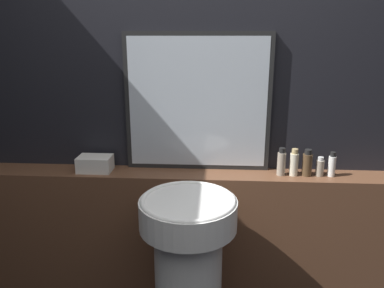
# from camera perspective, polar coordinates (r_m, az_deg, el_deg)

# --- Properties ---
(wall_back) EXTENTS (8.00, 0.06, 2.50)m
(wall_back) POSITION_cam_1_polar(r_m,az_deg,el_deg) (2.19, 0.92, 4.72)
(wall_back) COLOR black
(wall_back) RESTS_ON ground_plane
(vanity_counter) EXTENTS (2.55, 0.21, 0.93)m
(vanity_counter) POSITION_cam_1_polar(r_m,az_deg,el_deg) (2.35, 0.67, -15.07)
(vanity_counter) COLOR brown
(vanity_counter) RESTS_ON ground_plane
(pedestal_sink) EXTENTS (0.47, 0.47, 0.96)m
(pedestal_sink) POSITION_cam_1_polar(r_m,az_deg,el_deg) (1.97, -0.57, -19.34)
(pedestal_sink) COLOR white
(pedestal_sink) RESTS_ON ground_plane
(mirror) EXTENTS (0.83, 0.03, 0.78)m
(mirror) POSITION_cam_1_polar(r_m,az_deg,el_deg) (2.12, 0.84, 6.26)
(mirror) COLOR black
(mirror) RESTS_ON vanity_counter
(towel_stack) EXTENTS (0.19, 0.13, 0.09)m
(towel_stack) POSITION_cam_1_polar(r_m,az_deg,el_deg) (2.24, -14.55, -2.92)
(towel_stack) COLOR silver
(towel_stack) RESTS_ON vanity_counter
(shampoo_bottle) EXTENTS (0.05, 0.05, 0.16)m
(shampoo_bottle) POSITION_cam_1_polar(r_m,az_deg,el_deg) (2.15, 13.47, -2.77)
(shampoo_bottle) COLOR gray
(shampoo_bottle) RESTS_ON vanity_counter
(conditioner_bottle) EXTENTS (0.05, 0.05, 0.16)m
(conditioner_bottle) POSITION_cam_1_polar(r_m,az_deg,el_deg) (2.17, 15.27, -2.83)
(conditioner_bottle) COLOR beige
(conditioner_bottle) RESTS_ON vanity_counter
(lotion_bottle) EXTENTS (0.05, 0.05, 0.15)m
(lotion_bottle) POSITION_cam_1_polar(r_m,az_deg,el_deg) (2.18, 17.15, -2.87)
(lotion_bottle) COLOR #4C3823
(lotion_bottle) RESTS_ON vanity_counter
(body_wash_bottle) EXTENTS (0.04, 0.04, 0.11)m
(body_wash_bottle) POSITION_cam_1_polar(r_m,az_deg,el_deg) (2.21, 18.91, -3.36)
(body_wash_bottle) COLOR gray
(body_wash_bottle) RESTS_ON vanity_counter
(hand_soap_bottle) EXTENTS (0.04, 0.04, 0.14)m
(hand_soap_bottle) POSITION_cam_1_polar(r_m,az_deg,el_deg) (2.22, 20.53, -3.02)
(hand_soap_bottle) COLOR white
(hand_soap_bottle) RESTS_ON vanity_counter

